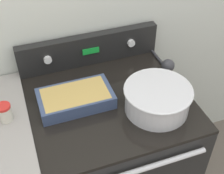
# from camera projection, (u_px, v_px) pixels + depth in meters

# --- Properties ---
(kitchen_wall) EXTENTS (8.00, 0.05, 2.50)m
(kitchen_wall) POSITION_uv_depth(u_px,v_px,m) (83.00, 0.00, 1.54)
(kitchen_wall) COLOR silver
(kitchen_wall) RESTS_ON ground_plane
(stove_range) EXTENTS (0.76, 0.72, 0.91)m
(stove_range) POSITION_uv_depth(u_px,v_px,m) (110.00, 157.00, 1.79)
(stove_range) COLOR black
(stove_range) RESTS_ON ground_plane
(control_panel) EXTENTS (0.76, 0.07, 0.17)m
(control_panel) POSITION_uv_depth(u_px,v_px,m) (89.00, 49.00, 1.67)
(control_panel) COLOR black
(control_panel) RESTS_ON stove_range
(mixing_bowl) EXTENTS (0.31, 0.31, 0.12)m
(mixing_bowl) POSITION_uv_depth(u_px,v_px,m) (157.00, 98.00, 1.40)
(mixing_bowl) COLOR silver
(mixing_bowl) RESTS_ON stove_range
(casserole_dish) EXTENTS (0.34, 0.19, 0.06)m
(casserole_dish) POSITION_uv_depth(u_px,v_px,m) (76.00, 98.00, 1.45)
(casserole_dish) COLOR #38476B
(casserole_dish) RESTS_ON stove_range
(ladle) EXTENTS (0.07, 0.30, 0.07)m
(ladle) POSITION_uv_depth(u_px,v_px,m) (166.00, 64.00, 1.66)
(ladle) COLOR #333338
(ladle) RESTS_ON stove_range
(spice_jar_red_cap) EXTENTS (0.06, 0.06, 0.08)m
(spice_jar_red_cap) POSITION_uv_depth(u_px,v_px,m) (5.00, 113.00, 1.35)
(spice_jar_red_cap) COLOR beige
(spice_jar_red_cap) RESTS_ON side_counter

